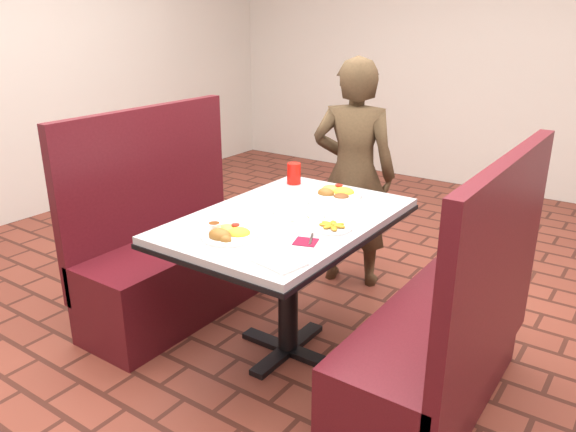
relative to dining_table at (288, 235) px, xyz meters
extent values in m
plane|color=brown|center=(0.00, 0.00, -0.65)|extent=(7.00, 7.00, 0.00)
cube|color=silver|center=(0.00, 3.50, 0.75)|extent=(6.00, 0.04, 2.80)
cube|color=#B5B8BB|center=(0.00, 0.00, 0.08)|extent=(0.80, 1.20, 0.03)
cube|color=black|center=(0.00, 0.00, 0.05)|extent=(0.81, 1.21, 0.02)
cylinder|color=black|center=(0.00, 0.00, -0.30)|extent=(0.10, 0.10, 0.69)
cube|color=black|center=(0.00, 0.00, -0.64)|extent=(0.55, 0.08, 0.03)
cube|color=black|center=(0.00, 0.00, -0.64)|extent=(0.08, 0.55, 0.03)
cube|color=#55131A|center=(-0.75, 0.00, -0.43)|extent=(0.45, 1.20, 0.45)
cube|color=#55131A|center=(-0.97, 0.00, 0.05)|extent=(0.06, 1.20, 0.95)
cube|color=#55131A|center=(0.75, 0.00, -0.43)|extent=(0.45, 1.20, 0.45)
cube|color=#55131A|center=(0.97, 0.00, 0.05)|extent=(0.06, 1.20, 0.95)
imported|color=brown|center=(-0.15, 0.93, 0.06)|extent=(0.60, 0.48, 1.43)
cylinder|color=white|center=(-0.05, -0.36, 0.10)|extent=(0.25, 0.25, 0.01)
ellipsoid|color=gold|center=(-0.03, -0.33, 0.13)|extent=(0.10, 0.10, 0.05)
ellipsoid|color=#76AF46|center=(-0.10, -0.32, 0.13)|extent=(0.10, 0.08, 0.03)
cylinder|color=red|center=(-0.07, -0.30, 0.13)|extent=(0.04, 0.04, 0.01)
ellipsoid|color=#9A6327|center=(-0.06, -0.41, 0.14)|extent=(0.11, 0.08, 0.06)
ellipsoid|color=#9A6327|center=(-0.02, -0.43, 0.13)|extent=(0.06, 0.04, 0.04)
cylinder|color=white|center=(-0.13, -0.37, 0.13)|extent=(0.06, 0.06, 0.04)
cylinder|color=#643313|center=(-0.13, -0.37, 0.15)|extent=(0.05, 0.05, 0.00)
cylinder|color=white|center=(0.03, 0.40, 0.10)|extent=(0.27, 0.27, 0.02)
ellipsoid|color=gold|center=(0.06, 0.43, 0.14)|extent=(0.11, 0.11, 0.05)
ellipsoid|color=#76AF46|center=(-0.03, 0.45, 0.13)|extent=(0.11, 0.09, 0.04)
cylinder|color=red|center=(0.01, 0.47, 0.13)|extent=(0.04, 0.04, 0.01)
ellipsoid|color=brown|center=(0.08, 0.36, 0.13)|extent=(0.08, 0.08, 0.03)
ellipsoid|color=#9A6327|center=(0.00, 0.35, 0.14)|extent=(0.09, 0.07, 0.05)
cylinder|color=white|center=(0.26, -0.03, 0.10)|extent=(0.17, 0.17, 0.01)
cube|color=maroon|center=(0.25, -0.22, 0.10)|extent=(0.12, 0.12, 0.00)
cube|color=silver|center=(0.25, -0.19, 0.10)|extent=(0.07, 0.12, 0.00)
cylinder|color=red|center=(-0.28, 0.46, 0.15)|extent=(0.08, 0.08, 0.12)
cube|color=white|center=(0.28, -0.46, 0.10)|extent=(0.21, 0.17, 0.01)
cube|color=silver|center=(-0.06, -0.37, 0.11)|extent=(0.02, 0.15, 0.00)
cube|color=silver|center=(-0.06, -0.35, 0.11)|extent=(0.01, 0.16, 0.00)
camera|label=1|loc=(1.43, -2.05, 1.00)|focal=35.00mm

